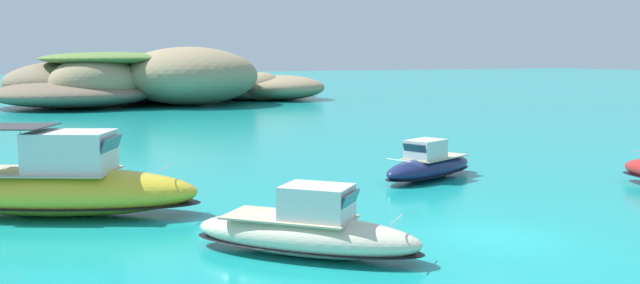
% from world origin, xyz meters
% --- Properties ---
extents(ground_plane, '(400.00, 400.00, 0.00)m').
position_xyz_m(ground_plane, '(0.00, 0.00, 0.00)').
color(ground_plane, teal).
extents(islet_large, '(33.51, 27.93, 6.66)m').
position_xyz_m(islet_large, '(0.62, 65.94, 2.65)').
color(islet_large, '#756651').
rests_on(islet_large, ground).
extents(islet_small, '(20.84, 26.21, 3.54)m').
position_xyz_m(islet_small, '(18.88, 70.15, 1.48)').
color(islet_small, '#9E8966').
rests_on(islet_small, ground).
extents(motorboat_cream, '(6.45, 6.58, 2.10)m').
position_xyz_m(motorboat_cream, '(-6.33, 0.76, 0.70)').
color(motorboat_cream, beige).
rests_on(motorboat_cream, ground).
extents(motorboat_yellow, '(10.74, 7.59, 3.27)m').
position_xyz_m(motorboat_yellow, '(-12.31, 9.41, 1.04)').
color(motorboat_yellow, yellow).
rests_on(motorboat_yellow, ground).
extents(motorboat_navy, '(6.64, 4.17, 1.89)m').
position_xyz_m(motorboat_navy, '(4.13, 9.77, 0.63)').
color(motorboat_navy, navy).
rests_on(motorboat_navy, ground).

